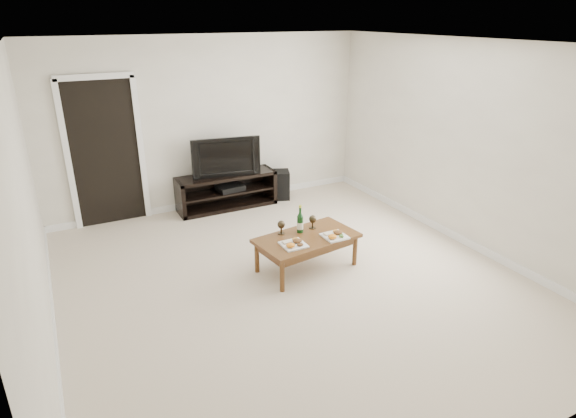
# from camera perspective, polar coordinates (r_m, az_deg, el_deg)

# --- Properties ---
(floor) EXTENTS (5.50, 5.50, 0.00)m
(floor) POSITION_cam_1_polar(r_m,az_deg,el_deg) (5.61, 0.53, -8.55)
(floor) COLOR beige
(floor) RESTS_ON ground
(back_wall) EXTENTS (5.00, 0.04, 2.60)m
(back_wall) POSITION_cam_1_polar(r_m,az_deg,el_deg) (7.55, -9.34, 9.93)
(back_wall) COLOR silver
(back_wall) RESTS_ON ground
(ceiling) EXTENTS (5.00, 5.50, 0.04)m
(ceiling) POSITION_cam_1_polar(r_m,az_deg,el_deg) (4.83, 0.64, 19.28)
(ceiling) COLOR white
(ceiling) RESTS_ON back_wall
(doorway) EXTENTS (0.90, 0.02, 2.05)m
(doorway) POSITION_cam_1_polar(r_m,az_deg,el_deg) (7.27, -20.83, 6.08)
(doorway) COLOR black
(doorway) RESTS_ON ground
(media_console) EXTENTS (1.55, 0.45, 0.55)m
(media_console) POSITION_cam_1_polar(r_m,az_deg,el_deg) (7.62, -7.28, 2.13)
(media_console) COLOR black
(media_console) RESTS_ON ground
(television) EXTENTS (1.05, 0.30, 0.60)m
(television) POSITION_cam_1_polar(r_m,az_deg,el_deg) (7.44, -7.49, 6.29)
(television) COLOR black
(television) RESTS_ON media_console
(av_receiver) EXTENTS (0.43, 0.34, 0.08)m
(av_receiver) POSITION_cam_1_polar(r_m,az_deg,el_deg) (7.61, -6.87, 2.53)
(av_receiver) COLOR black
(av_receiver) RESTS_ON media_console
(subwoofer) EXTENTS (0.40, 0.40, 0.47)m
(subwoofer) POSITION_cam_1_polar(r_m,az_deg,el_deg) (7.97, -1.00, 2.90)
(subwoofer) COLOR black
(subwoofer) RESTS_ON ground
(coffee_table) EXTENTS (1.27, 0.81, 0.42)m
(coffee_table) POSITION_cam_1_polar(r_m,az_deg,el_deg) (5.78, 2.22, -5.17)
(coffee_table) COLOR brown
(coffee_table) RESTS_ON ground
(plate_left) EXTENTS (0.27, 0.27, 0.07)m
(plate_left) POSITION_cam_1_polar(r_m,az_deg,el_deg) (5.46, 0.65, -4.02)
(plate_left) COLOR white
(plate_left) RESTS_ON coffee_table
(plate_right) EXTENTS (0.27, 0.27, 0.07)m
(plate_right) POSITION_cam_1_polar(r_m,az_deg,el_deg) (5.69, 5.55, -3.01)
(plate_right) COLOR white
(plate_right) RESTS_ON coffee_table
(wine_bottle) EXTENTS (0.07, 0.07, 0.35)m
(wine_bottle) POSITION_cam_1_polar(r_m,az_deg,el_deg) (5.73, 1.45, -1.17)
(wine_bottle) COLOR #0E3412
(wine_bottle) RESTS_ON coffee_table
(goblet_left) EXTENTS (0.09, 0.09, 0.17)m
(goblet_left) POSITION_cam_1_polar(r_m,az_deg,el_deg) (5.72, -0.81, -2.18)
(goblet_left) COLOR #31291B
(goblet_left) RESTS_ON coffee_table
(goblet_right) EXTENTS (0.09, 0.09, 0.17)m
(goblet_right) POSITION_cam_1_polar(r_m,az_deg,el_deg) (5.87, 2.94, -1.53)
(goblet_right) COLOR #31291B
(goblet_right) RESTS_ON coffee_table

